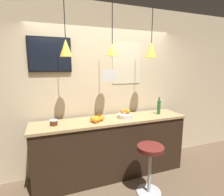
{
  "coord_description": "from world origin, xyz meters",
  "views": [
    {
      "loc": [
        -0.95,
        -2.02,
        1.85
      ],
      "look_at": [
        0.0,
        0.58,
        1.35
      ],
      "focal_mm": 28.0,
      "sensor_mm": 36.0,
      "label": 1
    }
  ],
  "objects_px": {
    "bar_stool": "(150,160)",
    "juice_bottle": "(159,107)",
    "fruit_bowl": "(125,115)",
    "spread_jar": "(54,123)",
    "mounted_tv": "(50,55)"
  },
  "relations": [
    {
      "from": "bar_stool",
      "to": "juice_bottle",
      "type": "height_order",
      "value": "juice_bottle"
    },
    {
      "from": "fruit_bowl",
      "to": "spread_jar",
      "type": "xyz_separation_m",
      "value": [
        -1.15,
        -0.0,
        -0.01
      ]
    },
    {
      "from": "juice_bottle",
      "to": "mounted_tv",
      "type": "relative_size",
      "value": 0.49
    },
    {
      "from": "bar_stool",
      "to": "spread_jar",
      "type": "relative_size",
      "value": 6.74
    },
    {
      "from": "fruit_bowl",
      "to": "spread_jar",
      "type": "height_order",
      "value": "fruit_bowl"
    },
    {
      "from": "juice_bottle",
      "to": "fruit_bowl",
      "type": "bearing_deg",
      "value": 179.64
    },
    {
      "from": "spread_jar",
      "to": "mounted_tv",
      "type": "height_order",
      "value": "mounted_tv"
    },
    {
      "from": "spread_jar",
      "to": "mounted_tv",
      "type": "bearing_deg",
      "value": 87.93
    },
    {
      "from": "fruit_bowl",
      "to": "mounted_tv",
      "type": "height_order",
      "value": "mounted_tv"
    },
    {
      "from": "spread_jar",
      "to": "mounted_tv",
      "type": "xyz_separation_m",
      "value": [
        0.01,
        0.34,
        0.99
      ]
    },
    {
      "from": "juice_bottle",
      "to": "mounted_tv",
      "type": "height_order",
      "value": "mounted_tv"
    },
    {
      "from": "mounted_tv",
      "to": "bar_stool",
      "type": "bearing_deg",
      "value": -36.85
    },
    {
      "from": "juice_bottle",
      "to": "spread_jar",
      "type": "relative_size",
      "value": 2.83
    },
    {
      "from": "juice_bottle",
      "to": "mounted_tv",
      "type": "distance_m",
      "value": 2.04
    },
    {
      "from": "bar_stool",
      "to": "fruit_bowl",
      "type": "bearing_deg",
      "value": 101.28
    }
  ]
}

